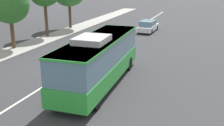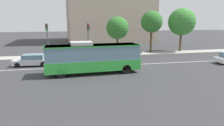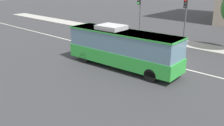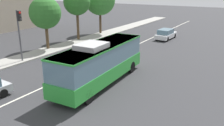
{
  "view_description": "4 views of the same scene",
  "coord_description": "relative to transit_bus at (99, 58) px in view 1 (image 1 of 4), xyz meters",
  "views": [
    {
      "loc": [
        -17.55,
        -9.94,
        6.83
      ],
      "look_at": [
        -1.01,
        -3.69,
        1.18
      ],
      "focal_mm": 43.55,
      "sensor_mm": 36.0,
      "label": 1
    },
    {
      "loc": [
        -4.46,
        -24.3,
        5.69
      ],
      "look_at": [
        -0.3,
        -4.3,
        1.28
      ],
      "focal_mm": 32.1,
      "sensor_mm": 36.0,
      "label": 2
    },
    {
      "loc": [
        10.42,
        -18.28,
        7.03
      ],
      "look_at": [
        -1.83,
        -4.86,
        0.89
      ],
      "focal_mm": 39.79,
      "sensor_mm": 36.0,
      "label": 3
    },
    {
      "loc": [
        -16.6,
        -13.15,
        7.32
      ],
      "look_at": [
        -0.49,
        -3.26,
        1.21
      ],
      "focal_mm": 37.93,
      "sensor_mm": 36.0,
      "label": 4
    }
  ],
  "objects": [
    {
      "name": "transit_bus",
      "position": [
        0.0,
        0.0,
        0.0
      ],
      "size": [
        10.11,
        2.97,
        3.46
      ],
      "rotation": [
        0.0,
        0.0,
        0.05
      ],
      "color": "green",
      "rests_on": "ground_plane"
    },
    {
      "name": "sedan_white",
      "position": [
        18.73,
        1.24,
        -1.09
      ],
      "size": [
        4.55,
        1.93,
        1.46
      ],
      "rotation": [
        0.0,
        0.0,
        -0.03
      ],
      "color": "white",
      "rests_on": "ground_plane"
    },
    {
      "name": "street_tree_kerbside_right",
      "position": [
        5.38,
        11.44,
        2.57
      ],
      "size": [
        3.72,
        3.72,
        6.26
      ],
      "color": "#4C3823",
      "rests_on": "ground_plane"
    },
    {
      "name": "lane_centre_line",
      "position": [
        2.17,
        3.24,
        -1.8
      ],
      "size": [
        76.0,
        0.16,
        0.01
      ],
      "primitive_type": "cube",
      "color": "silver",
      "rests_on": "ground_plane"
    },
    {
      "name": "ground_plane",
      "position": [
        2.17,
        3.24,
        -1.81
      ],
      "size": [
        160.0,
        160.0,
        0.0
      ],
      "primitive_type": "plane",
      "color": "#333335"
    }
  ]
}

